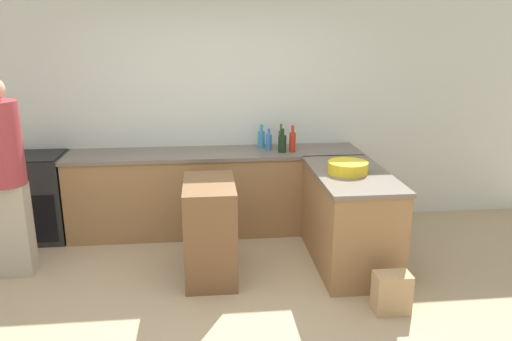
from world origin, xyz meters
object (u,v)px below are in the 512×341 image
(wine_bottle_dark, at_px, (282,143))
(person_by_range, at_px, (5,172))
(dish_soap_bottle, at_px, (261,139))
(olive_oil_bottle, at_px, (281,138))
(range_oven, at_px, (37,197))
(water_bottle_blue, at_px, (269,142))
(island_table, at_px, (210,230))
(mixing_bowl, at_px, (348,167))
(hot_sauce_bottle, at_px, (292,141))
(paper_bag, at_px, (392,293))

(wine_bottle_dark, distance_m, person_by_range, 2.71)
(dish_soap_bottle, height_order, olive_oil_bottle, olive_oil_bottle)
(range_oven, bearing_deg, water_bottle_blue, 0.54)
(island_table, height_order, wine_bottle_dark, wine_bottle_dark)
(olive_oil_bottle, height_order, person_by_range, person_by_range)
(person_by_range, bearing_deg, olive_oil_bottle, 20.09)
(mixing_bowl, relative_size, hot_sauce_bottle, 1.28)
(island_table, xyz_separation_m, hot_sauce_bottle, (0.92, 0.99, 0.58))
(range_oven, relative_size, person_by_range, 0.51)
(wine_bottle_dark, relative_size, person_by_range, 0.14)
(island_table, distance_m, hot_sauce_bottle, 1.47)
(mixing_bowl, bearing_deg, person_by_range, 177.99)
(water_bottle_blue, bearing_deg, island_table, -121.73)
(island_table, xyz_separation_m, water_bottle_blue, (0.68, 1.09, 0.56))
(olive_oil_bottle, bearing_deg, wine_bottle_dark, -94.70)
(hot_sauce_bottle, distance_m, person_by_range, 2.83)
(range_oven, xyz_separation_m, mixing_bowl, (3.13, -0.96, 0.51))
(hot_sauce_bottle, distance_m, paper_bag, 2.04)
(dish_soap_bottle, distance_m, person_by_range, 2.60)
(dish_soap_bottle, bearing_deg, range_oven, -176.65)
(range_oven, height_order, island_table, range_oven)
(person_by_range, bearing_deg, island_table, -6.77)
(range_oven, bearing_deg, person_by_range, -86.88)
(range_oven, distance_m, hot_sauce_bottle, 2.82)
(range_oven, relative_size, wine_bottle_dark, 3.60)
(island_table, bearing_deg, dish_soap_bottle, 63.36)
(mixing_bowl, distance_m, wine_bottle_dark, 1.00)
(person_by_range, distance_m, paper_bag, 3.48)
(island_table, distance_m, person_by_range, 1.89)
(wine_bottle_dark, relative_size, water_bottle_blue, 1.08)
(island_table, bearing_deg, wine_bottle_dark, 50.41)
(water_bottle_blue, bearing_deg, hot_sauce_bottle, -23.86)
(island_table, distance_m, water_bottle_blue, 1.40)
(person_by_range, bearing_deg, hot_sauce_bottle, 15.85)
(olive_oil_bottle, relative_size, hot_sauce_bottle, 0.94)
(range_oven, xyz_separation_m, person_by_range, (0.05, -0.86, 0.52))
(person_by_range, bearing_deg, water_bottle_blue, 19.59)
(mixing_bowl, relative_size, dish_soap_bottle, 1.42)
(mixing_bowl, height_order, person_by_range, person_by_range)
(dish_soap_bottle, distance_m, paper_bag, 2.33)
(wine_bottle_dark, bearing_deg, olive_oil_bottle, 85.30)
(wine_bottle_dark, bearing_deg, dish_soap_bottle, 130.29)
(olive_oil_bottle, bearing_deg, paper_bag, -72.79)
(range_oven, xyz_separation_m, paper_bag, (3.27, -1.86, -0.29))
(wine_bottle_dark, xyz_separation_m, paper_bag, (0.62, -1.77, -0.85))
(water_bottle_blue, xyz_separation_m, paper_bag, (0.76, -1.88, -0.84))
(dish_soap_bottle, height_order, water_bottle_blue, dish_soap_bottle)
(dish_soap_bottle, bearing_deg, paper_bag, -67.65)
(water_bottle_blue, relative_size, person_by_range, 0.13)
(island_table, bearing_deg, water_bottle_blue, 58.27)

